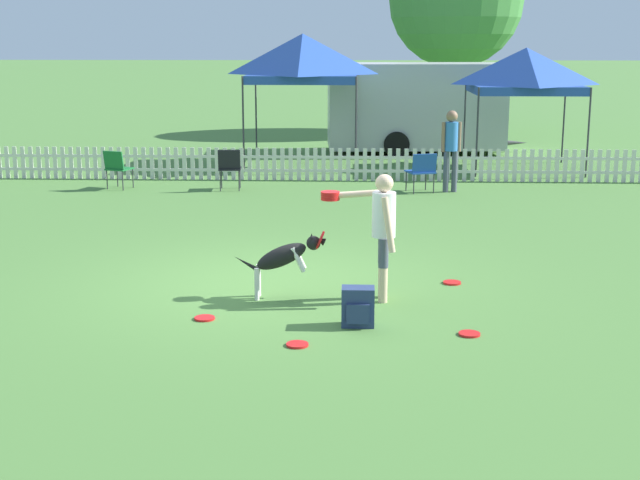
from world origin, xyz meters
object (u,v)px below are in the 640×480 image
object	(u,v)px
backpack_on_grass	(358,307)
equipment_trailer	(415,106)
frisbee_far_scatter	(297,345)
frisbee_midfield	(452,283)
frisbee_near_handler	(205,318)
spectator_standing	(451,143)
canopy_tent_main	(526,71)
handler_person	(379,222)
folding_chair_center	(230,166)
canopy_tent_secondary	(303,58)
leaping_dog	(285,256)
folding_chair_green_right	(117,166)
tree_left_grove	(456,1)
frisbee_near_dog	(469,334)
folding_chair_blue_left	(422,169)

from	to	relation	value
backpack_on_grass	equipment_trailer	bearing A→B (deg)	84.39
frisbee_far_scatter	equipment_trailer	xyz separation A→B (m)	(2.13, 16.02, 1.27)
frisbee_midfield	frisbee_near_handler	bearing A→B (deg)	-150.98
frisbee_near_handler	spectator_standing	size ratio (longest dim) A/B	0.14
canopy_tent_main	equipment_trailer	size ratio (longest dim) A/B	0.51
handler_person	equipment_trailer	world-z (taller)	equipment_trailer
handler_person	folding_chair_center	size ratio (longest dim) A/B	1.78
frisbee_near_handler	canopy_tent_main	size ratio (longest dim) A/B	0.08
backpack_on_grass	canopy_tent_secondary	world-z (taller)	canopy_tent_secondary
leaping_dog	spectator_standing	bearing A→B (deg)	160.91
folding_chair_green_right	tree_left_grove	xyz separation A→B (m)	(8.14, 11.98, 3.79)
canopy_tent_secondary	folding_chair_center	bearing A→B (deg)	-108.19
backpack_on_grass	frisbee_midfield	bearing A→B (deg)	55.82
frisbee_near_dog	canopy_tent_secondary	world-z (taller)	canopy_tent_secondary
frisbee_far_scatter	spectator_standing	bearing A→B (deg)	75.35
handler_person	frisbee_near_handler	bearing A→B (deg)	114.18
frisbee_near_handler	handler_person	bearing A→B (deg)	23.89
frisbee_near_dog	spectator_standing	world-z (taller)	spectator_standing
canopy_tent_main	canopy_tent_secondary	xyz separation A→B (m)	(-5.29, 0.54, 0.27)
handler_person	folding_chair_blue_left	xyz separation A→B (m)	(1.03, 7.65, -0.47)
frisbee_near_dog	frisbee_far_scatter	xyz separation A→B (m)	(-1.80, -0.42, 0.00)
folding_chair_green_right	leaping_dog	bearing A→B (deg)	136.47
leaping_dog	frisbee_near_dog	bearing A→B (deg)	58.52
frisbee_midfield	tree_left_grove	world-z (taller)	tree_left_grove
frisbee_midfield	folding_chair_blue_left	distance (m)	6.91
frisbee_near_handler	backpack_on_grass	bearing A→B (deg)	-5.13
folding_chair_center	canopy_tent_main	world-z (taller)	canopy_tent_main
frisbee_near_handler	canopy_tent_main	xyz separation A→B (m)	(5.61, 11.99, 2.33)
frisbee_midfield	equipment_trailer	xyz separation A→B (m)	(0.30, 13.57, 1.27)
spectator_standing	equipment_trailer	bearing A→B (deg)	-100.77
backpack_on_grass	handler_person	bearing A→B (deg)	76.56
folding_chair_green_right	tree_left_grove	distance (m)	14.98
folding_chair_blue_left	tree_left_grove	world-z (taller)	tree_left_grove
frisbee_near_dog	folding_chair_green_right	world-z (taller)	folding_chair_green_right
canopy_tent_secondary	leaping_dog	bearing A→B (deg)	-87.48
folding_chair_center	handler_person	bearing A→B (deg)	105.88
backpack_on_grass	canopy_tent_secondary	bearing A→B (deg)	96.27
frisbee_near_handler	frisbee_far_scatter	bearing A→B (deg)	-37.17
frisbee_far_scatter	tree_left_grove	world-z (taller)	tree_left_grove
frisbee_near_handler	canopy_tent_main	world-z (taller)	canopy_tent_main
handler_person	equipment_trailer	size ratio (longest dim) A/B	0.27
folding_chair_center	spectator_standing	bearing A→B (deg)	175.44
frisbee_midfield	spectator_standing	world-z (taller)	spectator_standing
tree_left_grove	canopy_tent_main	bearing A→B (deg)	-84.88
backpack_on_grass	canopy_tent_main	bearing A→B (deg)	72.22
canopy_tent_main	equipment_trailer	bearing A→B (deg)	126.70
frisbee_far_scatter	equipment_trailer	bearing A→B (deg)	82.44
equipment_trailer	tree_left_grove	bearing A→B (deg)	70.21
folding_chair_center	folding_chair_green_right	distance (m)	2.36
frisbee_far_scatter	backpack_on_grass	size ratio (longest dim) A/B	0.53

